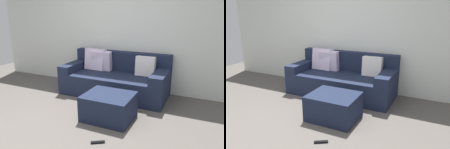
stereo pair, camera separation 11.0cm
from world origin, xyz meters
TOP-DOWN VIEW (x-y plane):
  - ground_plane at (0.00, 0.00)m, footprint 8.05×8.05m
  - wall_back at (0.00, 2.20)m, footprint 6.19×0.10m
  - couch_sectional at (0.17, 1.76)m, footprint 2.08×0.92m
  - ottoman at (0.51, 0.71)m, footprint 0.75×0.62m
  - remote_near_ottoman at (0.67, 0.04)m, footprint 0.18×0.13m

SIDE VIEW (x-z plane):
  - ground_plane at x=0.00m, z-range 0.00..0.00m
  - remote_near_ottoman at x=0.67m, z-range 0.00..0.02m
  - ottoman at x=0.51m, z-range 0.00..0.40m
  - couch_sectional at x=0.17m, z-range -0.12..0.75m
  - wall_back at x=0.00m, z-range 0.00..2.53m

